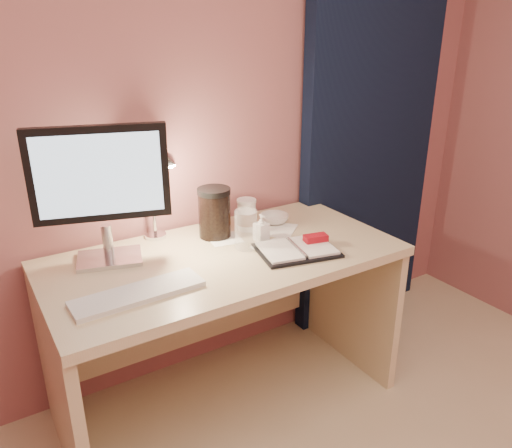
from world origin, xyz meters
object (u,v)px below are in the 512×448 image
coffee_cup (247,216)px  dark_jar (215,215)px  bowl (274,219)px  lotion_bottle (261,228)px  desk (218,296)px  desk_lamp (156,189)px  clear_cup (246,230)px  keyboard (138,293)px  monitor (101,183)px  planner (298,249)px

coffee_cup → dark_jar: dark_jar is taller
bowl → lotion_bottle: 0.21m
desk → desk_lamp: size_ratio=3.56×
desk_lamp → clear_cup: bearing=-44.1°
keyboard → monitor: bearing=87.9°
desk → desk_lamp: (-0.19, 0.13, 0.47)m
monitor → clear_cup: monitor is taller
lotion_bottle → dark_jar: bearing=135.3°
desk → planner: (0.26, -0.21, 0.24)m
clear_cup → desk_lamp: desk_lamp is taller
keyboard → desk: bearing=25.8°
keyboard → coffee_cup: coffee_cup is taller
desk → dark_jar: 0.34m
desk → monitor: bearing=165.5°
desk → bowl: 0.44m
lotion_bottle → desk_lamp: size_ratio=0.29×
dark_jar → desk_lamp: size_ratio=0.49×
keyboard → dark_jar: size_ratio=2.31×
desk → planner: bearing=-38.6°
desk → monitor: monitor is taller
clear_cup → monitor: bearing=161.3°
desk → keyboard: (-0.41, -0.21, 0.23)m
monitor → keyboard: monitor is taller
keyboard → coffee_cup: 0.69m
desk → coffee_cup: 0.37m
desk_lamp → planner: bearing=-47.0°
monitor → bowl: bearing=15.9°
planner → dark_jar: bearing=136.2°
bowl → desk: bearing=-164.3°
keyboard → clear_cup: clear_cup is taller
lotion_bottle → desk_lamp: (-0.39, 0.17, 0.19)m
monitor → dark_jar: 0.51m
desk → keyboard: keyboard is taller
desk → monitor: (-0.41, 0.10, 0.54)m
dark_jar → desk_lamp: bearing=174.1°
planner → bowl: (0.09, 0.31, 0.01)m
monitor → desk: bearing=1.9°
monitor → keyboard: (0.00, -0.32, -0.30)m
planner → bowl: bearing=86.3°
planner → coffee_cup: (-0.06, 0.31, 0.05)m
monitor → clear_cup: (0.51, -0.17, -0.23)m
bowl → dark_jar: (-0.30, 0.01, 0.08)m
lotion_bottle → dark_jar: (-0.14, 0.14, 0.04)m
coffee_cup → dark_jar: size_ratio=0.74×
keyboard → coffee_cup: bearing=25.0°
lotion_bottle → monitor: bearing=166.8°
desk → bowl: bearing=15.7°
planner → lotion_bottle: lotion_bottle is taller
planner → bowl: planner is taller
dark_jar → clear_cup: bearing=-73.6°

